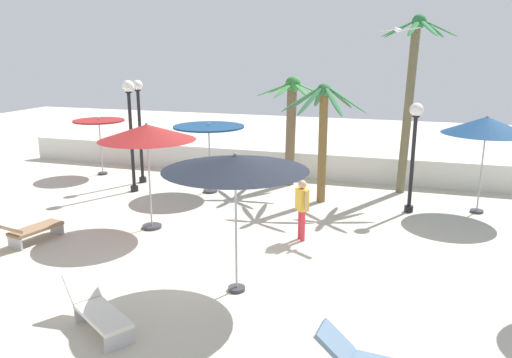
{
  "coord_description": "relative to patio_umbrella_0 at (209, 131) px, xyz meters",
  "views": [
    {
      "loc": [
        4.22,
        -10.11,
        4.98
      ],
      "look_at": [
        0.0,
        3.23,
        1.4
      ],
      "focal_mm": 35.35,
      "sensor_mm": 36.0,
      "label": 1
    }
  ],
  "objects": [
    {
      "name": "palm_tree_0",
      "position": [
        6.67,
        2.06,
        1.55
      ],
      "size": [
        2.51,
        2.53,
        6.15
      ],
      "color": "brown",
      "rests_on": "ground_plane"
    },
    {
      "name": "patio_umbrella_4",
      "position": [
        8.96,
        0.36,
        0.52
      ],
      "size": [
        2.63,
        2.63,
        3.08
      ],
      "color": "#333338",
      "rests_on": "ground_plane"
    },
    {
      "name": "patio_umbrella_1",
      "position": [
        -5.28,
        1.15,
        -0.14
      ],
      "size": [
        2.03,
        2.03,
        2.36
      ],
      "color": "#333338",
      "rests_on": "ground_plane"
    },
    {
      "name": "boundary_wall",
      "position": [
        2.66,
        3.1,
        -1.74
      ],
      "size": [
        25.2,
        0.3,
        1.02
      ],
      "primitive_type": "cube",
      "color": "silver",
      "rests_on": "ground_plane"
    },
    {
      "name": "seagull_1",
      "position": [
        6.23,
        -0.67,
        3.3
      ],
      "size": [
        1.21,
        0.75,
        0.14
      ],
      "color": "white"
    },
    {
      "name": "lounge_chair_2",
      "position": [
        -2.64,
        -6.1,
        -1.85
      ],
      "size": [
        0.94,
        1.94,
        0.83
      ],
      "color": "#B7B7BC",
      "rests_on": "ground_plane"
    },
    {
      "name": "lamp_post_2",
      "position": [
        6.9,
        -0.23,
        0.05
      ],
      "size": [
        0.41,
        0.41,
        3.45
      ],
      "color": "black",
      "rests_on": "ground_plane"
    },
    {
      "name": "patio_umbrella_2",
      "position": [
        3.51,
        -6.97,
        0.54
      ],
      "size": [
        2.99,
        2.99,
        3.01
      ],
      "color": "#333338",
      "rests_on": "ground_plane"
    },
    {
      "name": "patio_umbrella_0",
      "position": [
        0.0,
        0.0,
        0.0
      ],
      "size": [
        2.49,
        2.49,
        2.52
      ],
      "color": "#333338",
      "rests_on": "ground_plane"
    },
    {
      "name": "lounge_chair_1",
      "position": [
        1.56,
        -9.14,
        -1.86
      ],
      "size": [
        1.89,
        1.46,
        0.84
      ],
      "color": "#B7B7BC",
      "rests_on": "ground_plane"
    },
    {
      "name": "palm_tree_2",
      "position": [
        4.02,
        0.05,
        0.35
      ],
      "size": [
        2.76,
        2.73,
        3.96
      ],
      "color": "brown",
      "rests_on": "ground_plane"
    },
    {
      "name": "palm_tree_1",
      "position": [
        2.52,
        1.92,
        0.36
      ],
      "size": [
        2.6,
        2.71,
        4.08
      ],
      "color": "brown",
      "rests_on": "ground_plane"
    },
    {
      "name": "lamp_post_1",
      "position": [
        -2.68,
        -0.71,
        0.4
      ],
      "size": [
        0.42,
        0.42,
        3.99
      ],
      "color": "black",
      "rests_on": "ground_plane"
    },
    {
      "name": "patio_umbrella_3",
      "position": [
        -0.15,
        -4.02,
        0.52
      ],
      "size": [
        2.7,
        2.7,
        3.06
      ],
      "color": "#333338",
      "rests_on": "ground_plane"
    },
    {
      "name": "lamp_post_0",
      "position": [
        -3.04,
        0.51,
        0.23
      ],
      "size": [
        0.38,
        0.38,
        3.92
      ],
      "color": "black",
      "rests_on": "ground_plane"
    },
    {
      "name": "guest_1",
      "position": [
        4.18,
        -3.64,
        -1.24
      ],
      "size": [
        0.41,
        0.45,
        1.67
      ],
      "color": "#D8333F",
      "rests_on": "ground_plane"
    },
    {
      "name": "ground_plane",
      "position": [
        2.66,
        -6.12,
        -2.25
      ],
      "size": [
        56.0,
        56.0,
        0.0
      ],
      "primitive_type": "plane",
      "color": "beige"
    }
  ]
}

